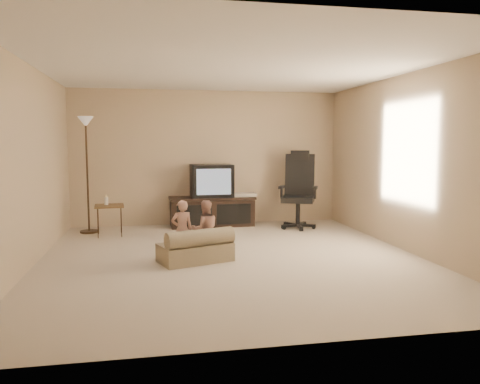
% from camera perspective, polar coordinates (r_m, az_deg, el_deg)
% --- Properties ---
extents(floor, '(5.50, 5.50, 0.00)m').
position_cam_1_polar(floor, '(6.30, -1.00, -8.05)').
color(floor, beige).
rests_on(floor, ground).
extents(room_shell, '(5.50, 5.50, 5.50)m').
position_cam_1_polar(room_shell, '(6.11, -1.02, 5.91)').
color(room_shell, white).
rests_on(room_shell, floor).
extents(tv_stand, '(1.60, 0.63, 1.13)m').
position_cam_1_polar(tv_stand, '(8.65, -3.41, -1.03)').
color(tv_stand, black).
rests_on(tv_stand, floor).
extents(office_chair, '(0.84, 0.86, 1.39)m').
position_cam_1_polar(office_chair, '(8.50, 7.14, -1.00)').
color(office_chair, black).
rests_on(office_chair, floor).
extents(side_table, '(0.50, 0.50, 0.69)m').
position_cam_1_polar(side_table, '(8.00, -15.68, -1.66)').
color(side_table, brown).
rests_on(side_table, floor).
extents(floor_lamp, '(0.31, 0.31, 1.97)m').
position_cam_1_polar(floor_lamp, '(8.31, -18.21, 5.08)').
color(floor_lamp, '#302215').
rests_on(floor_lamp, floor).
extents(child_sofa, '(1.02, 0.77, 0.44)m').
position_cam_1_polar(child_sofa, '(6.08, -5.31, -6.84)').
color(child_sofa, gray).
rests_on(child_sofa, floor).
extents(toddler_left, '(0.32, 0.25, 0.78)m').
position_cam_1_polar(toddler_left, '(6.21, -7.08, -4.59)').
color(toddler_left, tan).
rests_on(toddler_left, floor).
extents(toddler_right, '(0.40, 0.25, 0.78)m').
position_cam_1_polar(toddler_right, '(6.23, -4.29, -4.57)').
color(toddler_right, tan).
rests_on(toddler_right, floor).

